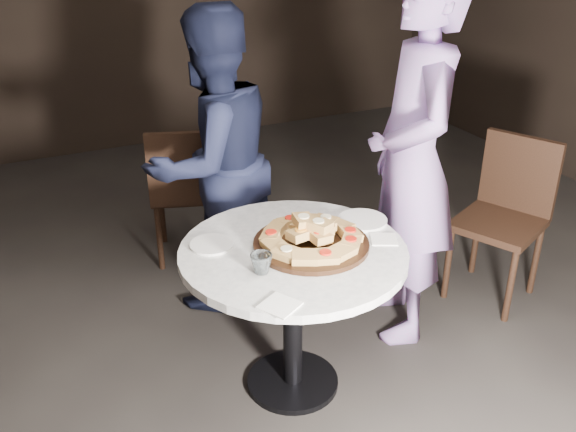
{
  "coord_description": "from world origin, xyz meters",
  "views": [
    {
      "loc": [
        -1.1,
        -2.11,
        2.02
      ],
      "look_at": [
        -0.09,
        0.02,
        0.85
      ],
      "focal_mm": 40.0,
      "sensor_mm": 36.0,
      "label": 1
    }
  ],
  "objects_px": {
    "table": "(293,276)",
    "diner_navy": "(213,163)",
    "serving_board": "(311,244)",
    "diner_teal": "(412,162)",
    "water_glass": "(261,263)",
    "chair_right": "(507,207)",
    "chair_far": "(186,186)",
    "focaccia_pile": "(312,234)"
  },
  "relations": [
    {
      "from": "serving_board",
      "to": "focaccia_pile",
      "type": "distance_m",
      "value": 0.04
    },
    {
      "from": "table",
      "to": "chair_right",
      "type": "height_order",
      "value": "chair_right"
    },
    {
      "from": "focaccia_pile",
      "to": "diner_navy",
      "type": "bearing_deg",
      "value": 98.32
    },
    {
      "from": "table",
      "to": "diner_teal",
      "type": "distance_m",
      "value": 0.82
    },
    {
      "from": "table",
      "to": "chair_right",
      "type": "distance_m",
      "value": 1.43
    },
    {
      "from": "diner_navy",
      "to": "chair_far",
      "type": "bearing_deg",
      "value": -104.48
    },
    {
      "from": "focaccia_pile",
      "to": "water_glass",
      "type": "xyz_separation_m",
      "value": [
        -0.27,
        -0.1,
        -0.02
      ]
    },
    {
      "from": "water_glass",
      "to": "diner_teal",
      "type": "xyz_separation_m",
      "value": [
        0.91,
        0.32,
        0.15
      ]
    },
    {
      "from": "chair_right",
      "to": "diner_navy",
      "type": "distance_m",
      "value": 1.61
    },
    {
      "from": "table",
      "to": "focaccia_pile",
      "type": "relative_size",
      "value": 2.86
    },
    {
      "from": "table",
      "to": "diner_teal",
      "type": "xyz_separation_m",
      "value": [
        0.72,
        0.2,
        0.33
      ]
    },
    {
      "from": "diner_teal",
      "to": "chair_far",
      "type": "bearing_deg",
      "value": -124.1
    },
    {
      "from": "water_glass",
      "to": "chair_right",
      "type": "relative_size",
      "value": 0.1
    },
    {
      "from": "diner_navy",
      "to": "diner_teal",
      "type": "relative_size",
      "value": 0.88
    },
    {
      "from": "focaccia_pile",
      "to": "diner_teal",
      "type": "height_order",
      "value": "diner_teal"
    },
    {
      "from": "water_glass",
      "to": "table",
      "type": "bearing_deg",
      "value": 30.91
    },
    {
      "from": "chair_right",
      "to": "diner_teal",
      "type": "relative_size",
      "value": 0.49
    },
    {
      "from": "diner_navy",
      "to": "water_glass",
      "type": "bearing_deg",
      "value": 63.34
    },
    {
      "from": "serving_board",
      "to": "table",
      "type": "bearing_deg",
      "value": 171.85
    },
    {
      "from": "serving_board",
      "to": "chair_far",
      "type": "xyz_separation_m",
      "value": [
        -0.15,
        1.31,
        -0.23
      ]
    },
    {
      "from": "table",
      "to": "diner_teal",
      "type": "relative_size",
      "value": 0.68
    },
    {
      "from": "focaccia_pile",
      "to": "water_glass",
      "type": "distance_m",
      "value": 0.29
    },
    {
      "from": "table",
      "to": "focaccia_pile",
      "type": "height_order",
      "value": "focaccia_pile"
    },
    {
      "from": "table",
      "to": "diner_teal",
      "type": "height_order",
      "value": "diner_teal"
    },
    {
      "from": "chair_right",
      "to": "diner_navy",
      "type": "relative_size",
      "value": 0.56
    },
    {
      "from": "water_glass",
      "to": "diner_navy",
      "type": "bearing_deg",
      "value": 81.4
    },
    {
      "from": "focaccia_pile",
      "to": "diner_teal",
      "type": "distance_m",
      "value": 0.69
    },
    {
      "from": "chair_far",
      "to": "chair_right",
      "type": "height_order",
      "value": "chair_right"
    },
    {
      "from": "chair_far",
      "to": "focaccia_pile",
      "type": "bearing_deg",
      "value": 114.64
    },
    {
      "from": "table",
      "to": "water_glass",
      "type": "relative_size",
      "value": 14.25
    },
    {
      "from": "chair_far",
      "to": "diner_teal",
      "type": "bearing_deg",
      "value": 143.73
    },
    {
      "from": "serving_board",
      "to": "water_glass",
      "type": "relative_size",
      "value": 5.56
    },
    {
      "from": "focaccia_pile",
      "to": "chair_far",
      "type": "height_order",
      "value": "chair_far"
    },
    {
      "from": "table",
      "to": "diner_navy",
      "type": "relative_size",
      "value": 0.78
    },
    {
      "from": "serving_board",
      "to": "chair_far",
      "type": "distance_m",
      "value": 1.34
    },
    {
      "from": "water_glass",
      "to": "chair_right",
      "type": "xyz_separation_m",
      "value": [
        1.6,
        0.36,
        -0.24
      ]
    },
    {
      "from": "table",
      "to": "diner_navy",
      "type": "distance_m",
      "value": 0.88
    },
    {
      "from": "serving_board",
      "to": "chair_far",
      "type": "height_order",
      "value": "chair_far"
    },
    {
      "from": "focaccia_pile",
      "to": "diner_teal",
      "type": "xyz_separation_m",
      "value": [
        0.64,
        0.21,
        0.14
      ]
    },
    {
      "from": "chair_far",
      "to": "diner_teal",
      "type": "relative_size",
      "value": 0.48
    },
    {
      "from": "chair_right",
      "to": "diner_navy",
      "type": "bearing_deg",
      "value": -137.85
    },
    {
      "from": "table",
      "to": "serving_board",
      "type": "height_order",
      "value": "serving_board"
    }
  ]
}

